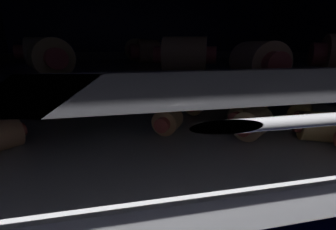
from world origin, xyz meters
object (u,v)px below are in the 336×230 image
object	(u,v)px
pig_in_blanket_lower_9	(317,126)
pig_in_blanket_lower_7	(58,106)
pig_in_blanket_lower_1	(253,123)
pig_in_blanket_upper_1	(148,51)
pig_in_blanket_lower_5	(300,113)
pig_in_blanket_lower_8	(258,92)
baking_tray_upper	(178,68)
pig_in_blanket_upper_6	(51,58)
pig_in_blanket_lower_2	(258,103)
pig_in_blanket_upper_3	(40,52)
pig_in_blanket_upper_0	(174,51)
pig_in_blanket_upper_2	(258,61)
pig_in_blanket_lower_0	(214,95)
pig_in_blanket_lower_6	(197,103)
pig_in_blanket_lower_11	(168,120)
oven_rack_lower	(177,136)
oven_rack_upper	(178,74)
pig_in_blanket_upper_4	(185,55)
pig_in_blanket_upper_7	(139,50)
baking_tray_lower	(178,130)

from	to	relation	value
pig_in_blanket_lower_9	pig_in_blanket_lower_7	bearing A→B (deg)	152.58
pig_in_blanket_lower_1	pig_in_blanket_upper_1	bearing A→B (deg)	133.65
pig_in_blanket_lower_5	pig_in_blanket_lower_8	bearing A→B (deg)	79.77
baking_tray_upper	pig_in_blanket_upper_6	world-z (taller)	pig_in_blanket_upper_6
pig_in_blanket_lower_2	pig_in_blanket_upper_3	size ratio (longest dim) A/B	0.93
pig_in_blanket_upper_0	pig_in_blanket_upper_2	world-z (taller)	pig_in_blanket_upper_0
pig_in_blanket_lower_0	pig_in_blanket_lower_6	bearing A→B (deg)	-135.26
pig_in_blanket_lower_9	pig_in_blanket_lower_11	world-z (taller)	pig_in_blanket_lower_9
oven_rack_lower	oven_rack_upper	size ratio (longest dim) A/B	1.00
pig_in_blanket_lower_0	pig_in_blanket_lower_8	xyz separation A→B (cm)	(9.75, 1.67, -0.14)
oven_rack_lower	pig_in_blanket_lower_5	bearing A→B (deg)	-4.48
pig_in_blanket_lower_9	pig_in_blanket_upper_1	size ratio (longest dim) A/B	0.90
pig_in_blanket_lower_5	pig_in_blanket_lower_7	distance (cm)	34.28
pig_in_blanket_lower_1	pig_in_blanket_lower_2	distance (cm)	11.04
pig_in_blanket_lower_0	pig_in_blanket_upper_0	xyz separation A→B (cm)	(-6.88, 2.14, 7.67)
oven_rack_lower	pig_in_blanket_lower_2	distance (cm)	14.95
pig_in_blanket_upper_3	pig_in_blanket_upper_4	size ratio (longest dim) A/B	0.95
oven_rack_lower	pig_in_blanket_upper_0	xyz separation A→B (cm)	(2.65, 13.31, 10.33)
pig_in_blanket_upper_6	pig_in_blanket_upper_7	distance (cm)	20.79
pig_in_blanket_lower_8	pig_in_blanket_upper_1	xyz separation A→B (cm)	(-22.00, -6.49, 7.94)
pig_in_blanket_upper_1	pig_in_blanket_upper_2	distance (cm)	19.50
pig_in_blanket_upper_1	oven_rack_upper	bearing A→B (deg)	-66.80
oven_rack_lower	pig_in_blanket_lower_6	size ratio (longest dim) A/B	9.69
pig_in_blanket_lower_5	pig_in_blanket_upper_4	world-z (taller)	pig_in_blanket_upper_4
pig_in_blanket_upper_0	pig_in_blanket_upper_7	xyz separation A→B (cm)	(-6.27, -1.55, 0.28)
oven_rack_upper	pig_in_blanket_upper_4	size ratio (longest dim) A/B	8.90
pig_in_blanket_upper_0	pig_in_blanket_upper_2	bearing A→B (deg)	-90.40
baking_tray_upper	pig_in_blanket_lower_9	bearing A→B (deg)	-26.54
pig_in_blanket_lower_0	pig_in_blanket_upper_6	world-z (taller)	pig_in_blanket_upper_6
pig_in_blanket_lower_8	baking_tray_upper	world-z (taller)	baking_tray_upper
pig_in_blanket_upper_6	pig_in_blanket_lower_11	bearing A→B (deg)	29.86
baking_tray_upper	pig_in_blanket_upper_6	bearing A→B (deg)	-149.04
pig_in_blanket_lower_0	pig_in_blanket_lower_1	world-z (taller)	pig_in_blanket_lower_1
baking_tray_lower	oven_rack_upper	xyz separation A→B (cm)	(0.00, 0.00, 7.08)
oven_rack_upper	baking_tray_upper	size ratio (longest dim) A/B	1.08
baking_tray_lower	pig_in_blanket_lower_9	xyz separation A→B (cm)	(14.02, -7.00, 1.86)
pig_in_blanket_lower_7	pig_in_blanket_upper_7	xyz separation A→B (cm)	(12.47, 3.15, 7.84)
pig_in_blanket_lower_6	pig_in_blanket_upper_6	bearing A→B (deg)	-140.87
pig_in_blanket_lower_5	pig_in_blanket_upper_1	bearing A→B (deg)	158.50
pig_in_blanket_lower_0	pig_in_blanket_lower_7	xyz separation A→B (cm)	(-25.61, -2.55, 0.12)
pig_in_blanket_lower_6	pig_in_blanket_upper_4	distance (cm)	16.52
pig_in_blanket_lower_2	pig_in_blanket_upper_4	bearing A→B (deg)	-143.57
pig_in_blanket_upper_0	pig_in_blanket_lower_5	bearing A→B (deg)	-46.09
pig_in_blanket_lower_9	oven_rack_lower	bearing A→B (deg)	153.46
oven_rack_upper	pig_in_blanket_upper_7	world-z (taller)	pig_in_blanket_upper_7
pig_in_blanket_lower_6	pig_in_blanket_lower_8	bearing A→B (deg)	23.70
pig_in_blanket_lower_0	pig_in_blanket_upper_0	distance (cm)	10.52
pig_in_blanket_lower_1	pig_in_blanket_upper_1	xyz separation A→B (cm)	(-10.43, 10.93, 7.68)
pig_in_blanket_lower_9	pig_in_blanket_upper_4	world-z (taller)	pig_in_blanket_upper_4
oven_rack_lower	pig_in_blanket_lower_2	bearing A→B (deg)	17.63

